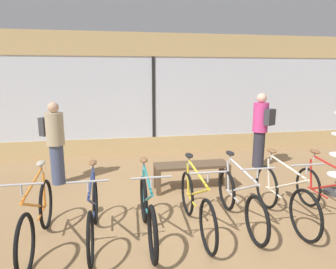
% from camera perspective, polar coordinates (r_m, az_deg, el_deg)
% --- Properties ---
extents(ground_plane, '(24.00, 24.00, 0.00)m').
position_cam_1_polar(ground_plane, '(4.61, 4.49, -16.54)').
color(ground_plane, '#99754C').
extents(shop_back_wall, '(12.00, 0.08, 3.20)m').
position_cam_1_polar(shop_back_wall, '(8.11, -2.79, 7.83)').
color(shop_back_wall, tan).
rests_on(shop_back_wall, ground_plane).
extents(bicycle_far_left, '(0.46, 1.75, 1.03)m').
position_cam_1_polar(bicycle_far_left, '(4.22, -23.68, -14.40)').
color(bicycle_far_left, black).
rests_on(bicycle_far_left, ground_plane).
extents(bicycle_left, '(0.46, 1.65, 1.00)m').
position_cam_1_polar(bicycle_left, '(4.14, -14.08, -14.48)').
color(bicycle_left, black).
rests_on(bicycle_left, ground_plane).
extents(bicycle_center_left, '(0.46, 1.68, 1.02)m').
position_cam_1_polar(bicycle_center_left, '(4.09, -3.92, -14.44)').
color(bicycle_center_left, black).
rests_on(bicycle_center_left, ground_plane).
extents(bicycle_center, '(0.46, 1.73, 1.02)m').
position_cam_1_polar(bicycle_center, '(4.28, 5.38, -13.08)').
color(bicycle_center, black).
rests_on(bicycle_center, ground_plane).
extents(bicycle_center_right, '(0.46, 1.70, 1.01)m').
position_cam_1_polar(bicycle_center_right, '(4.55, 13.49, -12.05)').
color(bicycle_center_right, black).
rests_on(bicycle_center_right, ground_plane).
extents(bicycle_right, '(0.46, 1.72, 1.03)m').
position_cam_1_polar(bicycle_right, '(4.81, 21.11, -10.93)').
color(bicycle_right, black).
rests_on(bicycle_right, ground_plane).
extents(bicycle_far_right, '(0.46, 1.68, 1.00)m').
position_cam_1_polar(bicycle_far_right, '(5.16, 28.37, -10.25)').
color(bicycle_far_right, black).
rests_on(bicycle_far_right, ground_plane).
extents(display_bench, '(1.40, 0.44, 0.50)m').
position_cam_1_polar(display_bench, '(5.69, 4.53, -6.48)').
color(display_bench, brown).
rests_on(display_bench, ground_plane).
extents(customer_near_rack, '(0.48, 0.56, 1.73)m').
position_cam_1_polar(customer_near_rack, '(7.20, 17.23, 1.20)').
color(customer_near_rack, '#2D2D38').
rests_on(customer_near_rack, ground_plane).
extents(customer_by_window, '(0.56, 0.52, 1.63)m').
position_cam_1_polar(customer_by_window, '(6.24, -20.73, -1.09)').
color(customer_by_window, '#424C6B').
rests_on(customer_by_window, ground_plane).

